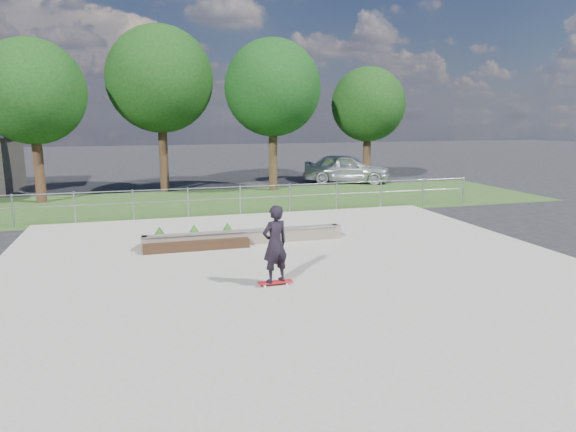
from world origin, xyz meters
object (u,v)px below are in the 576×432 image
object	(u,v)px
parked_car	(347,168)
planter_bed	(195,240)
skateboarder	(275,244)
grind_ledge	(245,237)

from	to	relation	value
parked_car	planter_bed	bearing A→B (deg)	166.16
planter_bed	parked_car	size ratio (longest dim) A/B	0.60
planter_bed	skateboarder	distance (m)	4.40
parked_car	grind_ledge	bearing A→B (deg)	170.66
skateboarder	parked_car	size ratio (longest dim) A/B	0.37
grind_ledge	skateboarder	xyz separation A→B (m)	(-0.11, -4.00, 0.75)
grind_ledge	planter_bed	bearing A→B (deg)	175.73
grind_ledge	skateboarder	distance (m)	4.07
grind_ledge	parked_car	distance (m)	15.59
grind_ledge	parked_car	xyz separation A→B (m)	(8.64, 12.96, 0.58)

